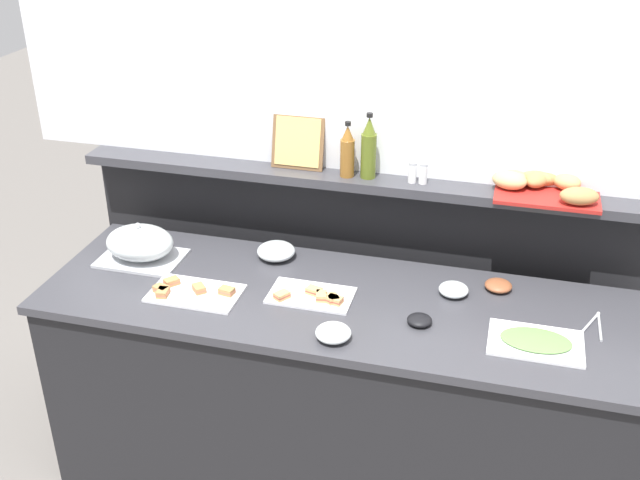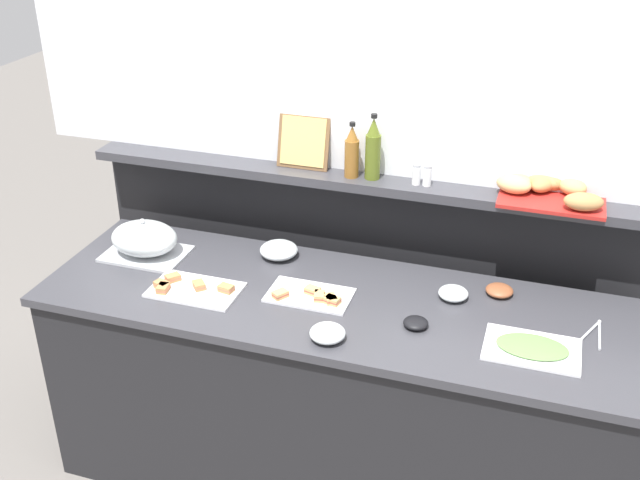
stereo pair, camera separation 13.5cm
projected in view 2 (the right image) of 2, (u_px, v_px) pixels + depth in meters
name	position (u px, v px, depth m)	size (l,w,h in m)	color
ground_plane	(371.00, 392.00, 3.81)	(12.00, 12.00, 0.00)	slate
buffet_counter	(337.00, 394.00, 3.09)	(2.33, 0.73, 0.91)	black
back_ledge_unit	(372.00, 289.00, 3.46)	(2.53, 0.22, 1.22)	black
upper_wall_panel	(384.00, 3.00, 2.89)	(3.13, 0.08, 1.38)	white
sandwich_platter_side	(311.00, 295.00, 2.89)	(0.32, 0.19, 0.04)	silver
sandwich_platter_front	(192.00, 288.00, 2.94)	(0.35, 0.21, 0.04)	white
cold_cuts_platter	(532.00, 348.00, 2.59)	(0.33, 0.22, 0.02)	white
serving_cloche	(145.00, 240.00, 3.16)	(0.34, 0.24, 0.17)	#B7BABF
glass_bowl_large	(279.00, 251.00, 3.17)	(0.16, 0.16, 0.06)	silver
glass_bowl_medium	(453.00, 294.00, 2.88)	(0.11, 0.11, 0.05)	silver
glass_bowl_small	(327.00, 334.00, 2.64)	(0.13, 0.13, 0.05)	silver
condiment_bowl_dark	(499.00, 290.00, 2.91)	(0.11, 0.11, 0.04)	brown
condiment_bowl_teal	(416.00, 323.00, 2.72)	(0.09, 0.09, 0.03)	black
serving_tongs	(594.00, 333.00, 2.68)	(0.08, 0.19, 0.01)	#B7BABF
vinegar_bottle_amber	(352.00, 153.00, 3.10)	(0.06, 0.06, 0.24)	#8E5B23
olive_oil_bottle	(372.00, 150.00, 3.08)	(0.06, 0.06, 0.28)	#56661E
salt_shaker	(416.00, 174.00, 3.06)	(0.03, 0.03, 0.09)	white
pepper_shaker	(427.00, 176.00, 3.05)	(0.03, 0.03, 0.09)	white
bread_basket	(545.00, 188.00, 2.95)	(0.43, 0.31, 0.08)	#B2231E
framed_picture	(304.00, 141.00, 3.19)	(0.23, 0.07, 0.23)	brown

